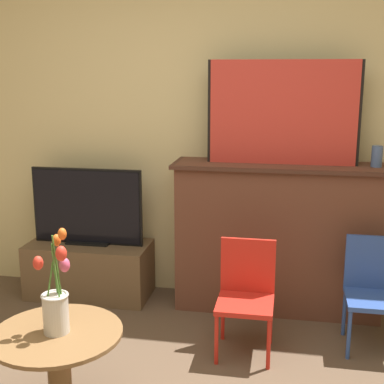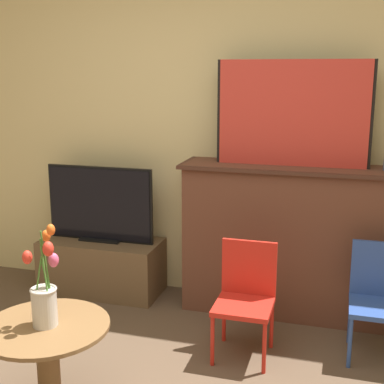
{
  "view_description": "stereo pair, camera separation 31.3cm",
  "coord_description": "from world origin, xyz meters",
  "px_view_note": "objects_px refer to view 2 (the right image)",
  "views": [
    {
      "loc": [
        0.55,
        -1.75,
        1.69
      ],
      "look_at": [
        -0.0,
        1.26,
        0.98
      ],
      "focal_mm": 50.0,
      "sensor_mm": 36.0,
      "label": 1
    },
    {
      "loc": [
        0.85,
        -1.67,
        1.69
      ],
      "look_at": [
        -0.0,
        1.26,
        0.98
      ],
      "focal_mm": 50.0,
      "sensor_mm": 36.0,
      "label": 2
    }
  ],
  "objects_px": {
    "painting": "(293,113)",
    "chair_blue": "(379,295)",
    "vase_tulips": "(45,294)",
    "chair_red": "(246,293)",
    "tv_monitor": "(100,205)"
  },
  "relations": [
    {
      "from": "painting",
      "to": "chair_blue",
      "type": "relative_size",
      "value": 1.5
    },
    {
      "from": "painting",
      "to": "vase_tulips",
      "type": "bearing_deg",
      "value": -123.69
    },
    {
      "from": "painting",
      "to": "chair_red",
      "type": "bearing_deg",
      "value": -104.91
    },
    {
      "from": "tv_monitor",
      "to": "vase_tulips",
      "type": "bearing_deg",
      "value": -74.36
    },
    {
      "from": "painting",
      "to": "chair_red",
      "type": "xyz_separation_m",
      "value": [
        -0.17,
        -0.64,
        -1.02
      ]
    },
    {
      "from": "chair_blue",
      "to": "vase_tulips",
      "type": "distance_m",
      "value": 1.92
    },
    {
      "from": "chair_red",
      "to": "vase_tulips",
      "type": "relative_size",
      "value": 1.35
    },
    {
      "from": "tv_monitor",
      "to": "chair_red",
      "type": "bearing_deg",
      "value": -25.85
    },
    {
      "from": "chair_red",
      "to": "vase_tulips",
      "type": "xyz_separation_m",
      "value": [
        -0.83,
        -0.86,
        0.25
      ]
    },
    {
      "from": "chair_red",
      "to": "painting",
      "type": "bearing_deg",
      "value": 75.09
    },
    {
      "from": "vase_tulips",
      "to": "tv_monitor",
      "type": "bearing_deg",
      "value": 105.64
    },
    {
      "from": "painting",
      "to": "tv_monitor",
      "type": "height_order",
      "value": "painting"
    },
    {
      "from": "vase_tulips",
      "to": "painting",
      "type": "bearing_deg",
      "value": 56.31
    },
    {
      "from": "chair_blue",
      "to": "chair_red",
      "type": "bearing_deg",
      "value": -165.47
    },
    {
      "from": "painting",
      "to": "vase_tulips",
      "type": "xyz_separation_m",
      "value": [
        -1.0,
        -1.49,
        -0.77
      ]
    }
  ]
}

